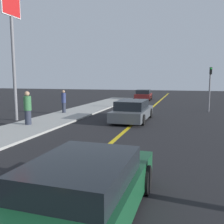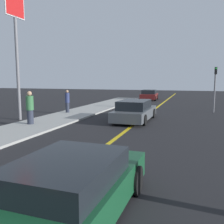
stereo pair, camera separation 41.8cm
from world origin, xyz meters
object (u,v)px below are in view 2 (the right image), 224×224
car_near_right_lane (72,188)px  traffic_light (215,84)px  car_far_distant (149,95)px  pedestrian_mid_group (67,101)px  roadside_sign (16,28)px  car_ahead_center (135,111)px  pedestrian_near_curb (30,108)px

car_near_right_lane → traffic_light: traffic_light is taller
car_far_distant → traffic_light: 12.12m
pedestrian_mid_group → roadside_sign: 6.08m
car_ahead_center → pedestrian_near_curb: pedestrian_near_curb is taller
car_far_distant → roadside_sign: (-5.26, -17.56, 5.11)m
car_ahead_center → traffic_light: 7.71m
car_near_right_lane → roadside_sign: roadside_sign is taller
pedestrian_near_curb → traffic_light: 13.70m
pedestrian_mid_group → roadside_sign: roadside_sign is taller
pedestrian_near_curb → traffic_light: traffic_light is taller
pedestrian_mid_group → traffic_light: bearing=21.9°
car_ahead_center → pedestrian_mid_group: size_ratio=2.86×
roadside_sign → pedestrian_mid_group: bearing=65.3°
pedestrian_mid_group → car_ahead_center: bearing=-15.1°
car_far_distant → pedestrian_mid_group: bearing=-107.1°
pedestrian_mid_group → traffic_light: (10.47, 4.22, 1.23)m
traffic_light → car_far_distant: bearing=124.4°
traffic_light → roadside_sign: roadside_sign is taller
car_far_distant → traffic_light: (6.78, -9.92, 1.57)m
car_ahead_center → pedestrian_mid_group: bearing=165.7°
car_ahead_center → roadside_sign: size_ratio=0.61×
car_far_distant → pedestrian_near_curb: size_ratio=2.12×
pedestrian_near_curb → traffic_light: bearing=42.3°
car_far_distant → pedestrian_mid_group: 14.61m
car_near_right_lane → roadside_sign: (-8.48, 9.19, 5.13)m
car_near_right_lane → car_far_distant: car_far_distant is taller
pedestrian_mid_group → car_far_distant: bearing=75.4°
car_ahead_center → car_far_distant: size_ratio=1.23×
traffic_light → pedestrian_near_curb: bearing=-137.7°
car_far_distant → traffic_light: size_ratio=1.11×
car_near_right_lane → roadside_sign: bearing=133.8°
traffic_light → pedestrian_mid_group: bearing=-158.1°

